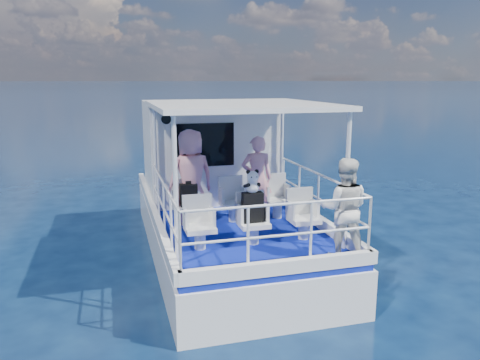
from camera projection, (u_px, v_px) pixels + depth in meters
name	position (u px, v px, depth m)	size (l,w,h in m)	color
ground	(236.00, 269.00, 9.03)	(2000.00, 2000.00, 0.00)	#071735
hull	(224.00, 251.00, 9.97)	(3.00, 7.00, 1.60)	white
deck	(224.00, 213.00, 9.79)	(2.90, 6.90, 0.10)	#0A178A
cabin	(210.00, 149.00, 10.77)	(2.85, 2.00, 2.20)	white
canopy	(239.00, 105.00, 8.18)	(3.00, 3.20, 0.08)	white
canopy_posts	(240.00, 169.00, 8.37)	(2.77, 2.97, 2.20)	white
railings	(245.00, 206.00, 8.19)	(2.84, 3.59, 1.00)	white
seat_port_fwd	(187.00, 215.00, 8.75)	(0.48, 0.46, 0.38)	silver
seat_center_fwd	(233.00, 212.00, 8.98)	(0.48, 0.46, 0.38)	silver
seat_stbd_fwd	(277.00, 208.00, 9.22)	(0.48, 0.46, 0.38)	silver
seat_port_aft	(200.00, 237.00, 7.52)	(0.48, 0.46, 0.38)	silver
seat_center_aft	(253.00, 233.00, 7.76)	(0.48, 0.46, 0.38)	silver
seat_stbd_aft	(304.00, 228.00, 8.00)	(0.48, 0.46, 0.38)	silver
passenger_port_fwd	(191.00, 177.00, 8.75)	(0.67, 0.48, 1.79)	pink
passenger_stbd_fwd	(257.00, 178.00, 9.01)	(0.60, 0.39, 1.63)	pink
passenger_stbd_aft	(344.00, 209.00, 7.04)	(0.75, 0.59, 1.55)	white
backpack_port	(189.00, 195.00, 8.65)	(0.31, 0.18, 0.41)	black
backpack_center	(253.00, 207.00, 7.66)	(0.33, 0.19, 0.50)	black
compact_camera	(188.00, 182.00, 8.60)	(0.10, 0.06, 0.06)	black
panda	(252.00, 181.00, 7.56)	(0.25, 0.20, 0.38)	white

